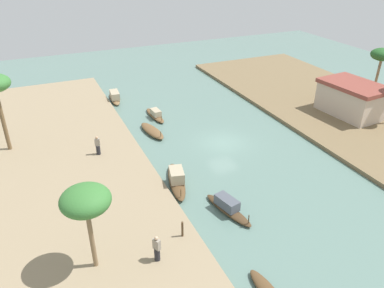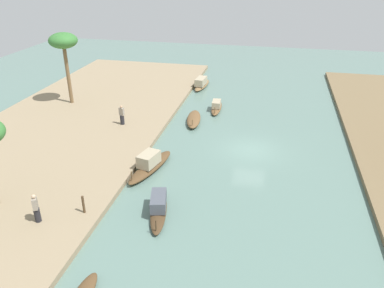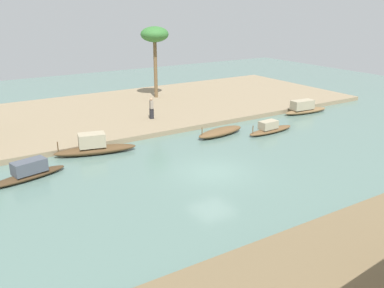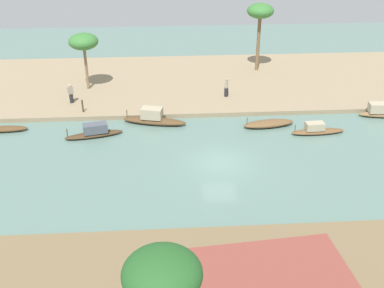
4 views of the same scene
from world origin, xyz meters
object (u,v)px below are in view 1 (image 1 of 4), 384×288
object	(u,v)px
riverside_building	(352,99)
palm_tree_right_short	(382,56)
person_by_mooring	(157,249)
sampan_with_tall_canopy	(176,179)
sampan_open_hull	(152,131)
mooring_post	(182,229)
sampan_with_red_awning	(155,115)
sampan_downstream_large	(228,207)
person_on_near_bank	(98,146)
sampan_near_left_bank	(115,97)
palm_tree_left_far	(86,201)

from	to	relation	value
riverside_building	palm_tree_right_short	bearing A→B (deg)	102.80
person_by_mooring	riverside_building	world-z (taller)	riverside_building
sampan_with_tall_canopy	palm_tree_right_short	xyz separation A→B (m)	(-6.16, 26.60, 5.25)
riverside_building	sampan_open_hull	bearing A→B (deg)	-108.03
riverside_building	mooring_post	bearing A→B (deg)	-71.26
sampan_with_tall_canopy	sampan_with_red_awning	world-z (taller)	sampan_with_tall_canopy
sampan_with_red_awning	mooring_post	size ratio (longest dim) A/B	3.97
riverside_building	person_by_mooring	bearing A→B (deg)	-70.62
sampan_with_red_awning	person_by_mooring	bearing A→B (deg)	-22.02
sampan_downstream_large	mooring_post	world-z (taller)	mooring_post
person_on_near_bank	sampan_with_tall_canopy	bearing A→B (deg)	138.53
sampan_with_red_awning	palm_tree_right_short	size ratio (longest dim) A/B	0.70
sampan_near_left_bank	palm_tree_left_far	bearing A→B (deg)	-10.74
sampan_downstream_large	sampan_near_left_bank	bearing A→B (deg)	171.95
sampan_with_tall_canopy	person_on_near_bank	xyz separation A→B (m)	(-6.58, -4.66, 0.64)
sampan_open_hull	person_by_mooring	world-z (taller)	person_by_mooring
sampan_downstream_large	palm_tree_left_far	distance (m)	10.56
sampan_with_red_awning	palm_tree_right_short	world-z (taller)	palm_tree_right_short
sampan_near_left_bank	person_by_mooring	world-z (taller)	person_by_mooring
person_on_near_bank	person_by_mooring	world-z (taller)	person_by_mooring
palm_tree_left_far	sampan_open_hull	bearing A→B (deg)	151.16
sampan_with_red_awning	palm_tree_right_short	xyz separation A→B (m)	(6.66, 23.96, 5.40)
sampan_near_left_bank	sampan_with_tall_canopy	world-z (taller)	sampan_with_tall_canopy
palm_tree_right_short	sampan_near_left_bank	bearing A→B (deg)	-116.38
sampan_downstream_large	palm_tree_right_short	world-z (taller)	palm_tree_right_short
mooring_post	palm_tree_left_far	bearing A→B (deg)	-87.40
mooring_post	riverside_building	xyz separation A→B (m)	(-10.58, 23.80, 1.16)
sampan_open_hull	person_by_mooring	distance (m)	17.39
sampan_near_left_bank	sampan_with_tall_canopy	distance (m)	19.42
sampan_with_tall_canopy	sampan_with_red_awning	xyz separation A→B (m)	(-12.82, 2.64, -0.15)
sampan_downstream_large	sampan_with_tall_canopy	world-z (taller)	sampan_with_tall_canopy
sampan_near_left_bank	sampan_with_tall_canopy	xyz separation A→B (m)	(19.42, 0.15, 0.01)
sampan_near_left_bank	person_by_mooring	distance (m)	26.98
sampan_with_tall_canopy	mooring_post	bearing A→B (deg)	-4.71
sampan_downstream_large	sampan_with_red_awning	size ratio (longest dim) A/B	1.06
sampan_with_red_awning	mooring_post	world-z (taller)	mooring_post
person_on_near_bank	riverside_building	bearing A→B (deg)	-171.03
sampan_with_red_awning	person_on_near_bank	bearing A→B (deg)	-52.98
sampan_downstream_large	sampan_open_hull	bearing A→B (deg)	170.48
sampan_near_left_bank	riverside_building	size ratio (longest dim) A/B	0.65
sampan_near_left_bank	person_by_mooring	xyz separation A→B (m)	(26.69, -3.93, 0.70)
sampan_downstream_large	sampan_with_tall_canopy	xyz separation A→B (m)	(-4.57, -2.00, 0.07)
sampan_open_hull	mooring_post	xyz separation A→B (m)	(15.28, -3.09, 0.65)
sampan_near_left_bank	palm_tree_right_short	distance (m)	30.32
sampan_with_tall_canopy	person_on_near_bank	bearing A→B (deg)	-131.13
palm_tree_left_far	riverside_building	distance (m)	31.33
sampan_with_red_awning	sampan_downstream_large	bearing A→B (deg)	-5.60
sampan_open_hull	sampan_with_tall_canopy	distance (m)	9.37
sampan_downstream_large	sampan_open_hull	world-z (taller)	sampan_downstream_large
person_on_near_bank	palm_tree_left_far	size ratio (longest dim) A/B	0.33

